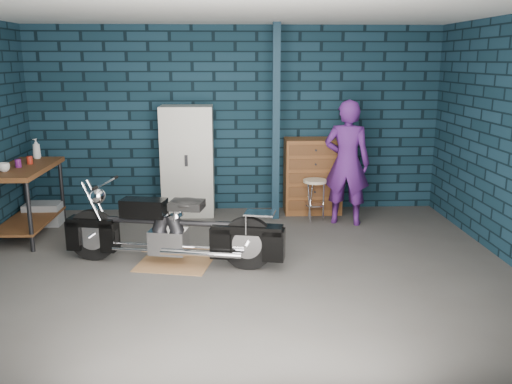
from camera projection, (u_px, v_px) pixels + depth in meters
ground at (239, 270)px, 5.87m from camera, size 6.00×6.00×0.00m
room_walls at (237, 89)px, 5.95m from camera, size 6.02×5.01×2.71m
support_post at (276, 124)px, 7.46m from camera, size 0.10×0.10×2.70m
workbench at (27, 201)px, 6.91m from camera, size 0.60×1.40×0.91m
drip_mat at (174, 264)px, 6.02m from camera, size 0.89×0.74×0.01m
motorcycle at (173, 225)px, 5.91m from camera, size 2.16×0.98×0.92m
person at (347, 163)px, 7.34m from camera, size 0.72×0.59×1.70m
storage_bin at (44, 214)px, 7.45m from camera, size 0.48×0.34×0.30m
locker at (188, 161)px, 7.81m from camera, size 0.74×0.53×1.58m
tool_chest at (313, 176)px, 7.95m from camera, size 0.82×0.46×1.10m
shop_stool at (314, 200)px, 7.57m from camera, size 0.39×0.39×0.60m
cup_a at (4, 167)px, 6.47m from camera, size 0.16×0.16×0.11m
mug_purple at (18, 163)px, 6.73m from camera, size 0.09×0.09×0.10m
mug_red at (30, 160)px, 6.94m from camera, size 0.08×0.08×0.10m
bottle at (36, 149)px, 7.30m from camera, size 0.14×0.14×0.27m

